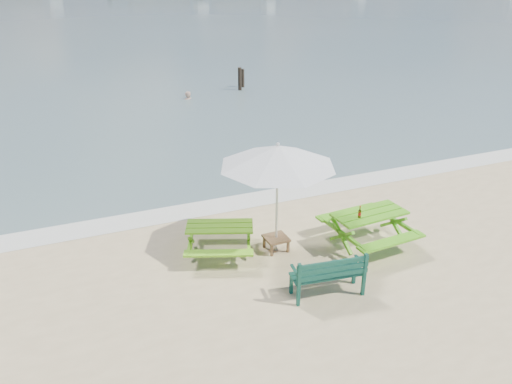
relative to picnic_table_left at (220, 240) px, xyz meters
name	(u,v)px	position (x,y,z in m)	size (l,w,h in m)	color
sea	(67,7)	(1.65, 82.71, -0.33)	(300.00, 300.00, 0.00)	slate
foam_strip	(250,200)	(1.65, 2.31, -0.33)	(22.00, 0.90, 0.01)	silver
picnic_table_left	(220,240)	(0.00, 0.00, 0.00)	(1.94, 2.03, 0.69)	#69B41B
picnic_table_right	(368,229)	(3.26, -0.92, 0.05)	(1.80, 1.98, 0.80)	#4FA519
park_bench	(327,282)	(1.43, -2.25, -0.06)	(1.48, 0.67, 0.88)	#0F3F31
side_table	(276,243)	(1.21, -0.36, -0.16)	(0.51, 0.51, 0.33)	brown
patio_umbrella	(278,156)	(1.21, -0.36, 1.93)	(2.57, 2.57, 2.49)	silver
beer_bottle	(360,214)	(2.91, -1.02, 0.56)	(0.07, 0.07, 0.27)	#944E15
swimmer	(188,108)	(3.17, 14.28, -0.78)	(0.70, 0.60, 1.63)	tan
mooring_pilings	(241,80)	(6.37, 15.32, 0.11)	(0.58, 0.78, 1.37)	black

